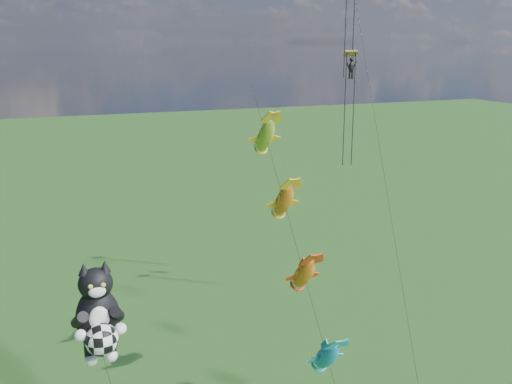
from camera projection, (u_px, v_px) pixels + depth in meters
name	position (u px, v px, depth m)	size (l,w,h in m)	color
cat_kite_rig	(98.00, 316.00, 25.34)	(2.69, 4.02, 11.22)	brown
fish_windsock_rig	(294.00, 237.00, 31.62)	(1.13, 15.97, 17.86)	brown
parafoil_rig	(353.00, 66.00, 43.64)	(4.44, 17.20, 26.40)	brown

